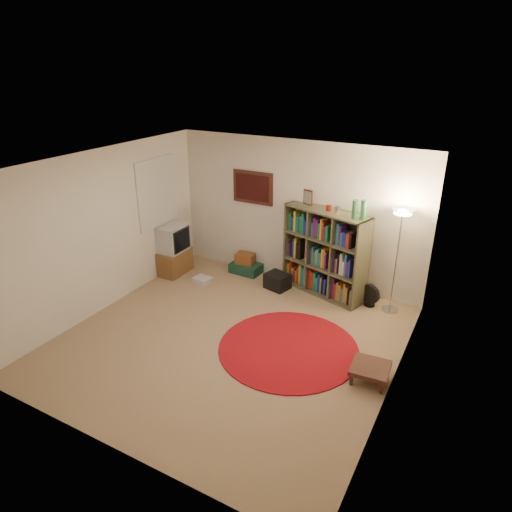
# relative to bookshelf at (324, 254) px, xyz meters

# --- Properties ---
(room) EXTENTS (4.54, 4.54, 2.54)m
(room) POSITION_rel_bookshelf_xyz_m (-0.67, -1.96, 0.55)
(room) COLOR #927455
(room) RESTS_ON ground
(bookshelf) EXTENTS (1.53, 0.82, 1.76)m
(bookshelf) POSITION_rel_bookshelf_xyz_m (0.00, 0.00, 0.00)
(bookshelf) COLOR #4D4A33
(bookshelf) RESTS_ON ground
(floor_lamp) EXTENTS (0.40, 0.40, 1.68)m
(floor_lamp) POSITION_rel_bookshelf_xyz_m (1.19, -0.07, 0.68)
(floor_lamp) COLOR #B3B1B6
(floor_lamp) RESTS_ON ground
(floor_fan) EXTENTS (0.33, 0.22, 0.38)m
(floor_fan) POSITION_rel_bookshelf_xyz_m (0.85, -0.09, -0.52)
(floor_fan) COLOR black
(floor_fan) RESTS_ON ground
(tv_stand) EXTENTS (0.46, 0.64, 0.93)m
(tv_stand) POSITION_rel_bookshelf_xyz_m (-2.71, -0.59, -0.26)
(tv_stand) COLOR brown
(tv_stand) RESTS_ON ground
(dvd_box) EXTENTS (0.32, 0.28, 0.10)m
(dvd_box) POSITION_rel_bookshelf_xyz_m (-2.00, -0.70, -0.66)
(dvd_box) COLOR silver
(dvd_box) RESTS_ON ground
(suitcase) EXTENTS (0.57, 0.38, 0.18)m
(suitcase) POSITION_rel_bookshelf_xyz_m (-1.52, 0.04, -0.62)
(suitcase) COLOR #133429
(suitcase) RESTS_ON ground
(wicker_basket) EXTENTS (0.36, 0.27, 0.19)m
(wicker_basket) POSITION_rel_bookshelf_xyz_m (-1.55, 0.06, -0.44)
(wicker_basket) COLOR brown
(wicker_basket) RESTS_ON suitcase
(duffel_bag) EXTENTS (0.46, 0.41, 0.27)m
(duffel_bag) POSITION_rel_bookshelf_xyz_m (-0.73, -0.25, -0.58)
(duffel_bag) COLOR black
(duffel_bag) RESTS_ON ground
(paper_towel) EXTENTS (0.15, 0.15, 0.24)m
(paper_towel) POSITION_rel_bookshelf_xyz_m (-0.66, 0.15, -0.59)
(paper_towel) COLOR silver
(paper_towel) RESTS_ON ground
(red_rug) EXTENTS (1.94, 1.94, 0.02)m
(red_rug) POSITION_rel_bookshelf_xyz_m (0.21, -1.80, -0.70)
(red_rug) COLOR maroon
(red_rug) RESTS_ON ground
(side_table) EXTENTS (0.49, 0.49, 0.21)m
(side_table) POSITION_rel_bookshelf_xyz_m (1.38, -1.93, -0.54)
(side_table) COLOR #331712
(side_table) RESTS_ON ground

